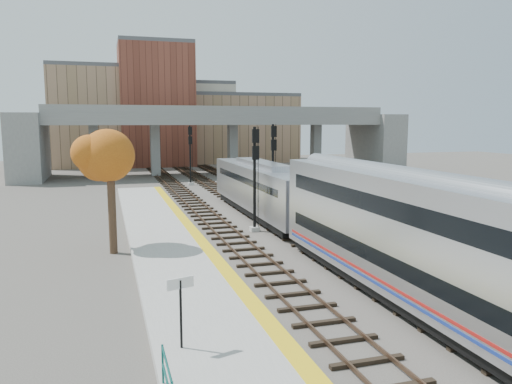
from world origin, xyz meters
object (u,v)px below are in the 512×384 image
object	(u,v)px
coach	(455,253)
signal_mast_far	(190,156)
car_a	(330,185)
locomotive	(262,188)
car_c	(352,179)
signal_mast_near	(255,180)
signal_mast_mid	(273,167)
car_b	(335,182)
tree	(110,160)

from	to	relation	value
coach	signal_mast_far	world-z (taller)	signal_mast_far
signal_mast_far	car_a	bearing A→B (deg)	-34.82
locomotive	coach	distance (m)	22.61
signal_mast_far	car_c	size ratio (longest dim) A/B	1.84
signal_mast_far	car_c	world-z (taller)	signal_mast_far
signal_mast_near	car_a	xyz separation A→B (m)	(13.54, 16.79, -2.83)
signal_mast_far	car_c	xyz separation A→B (m)	(19.00, -4.08, -2.86)
signal_mast_mid	signal_mast_near	bearing A→B (deg)	-116.42
signal_mast_near	car_b	size ratio (longest dim) A/B	1.77
signal_mast_near	signal_mast_mid	bearing A→B (deg)	63.58
coach	car_a	size ratio (longest dim) A/B	6.61
coach	signal_mast_near	world-z (taller)	signal_mast_near
tree	locomotive	bearing A→B (deg)	35.78
car_a	car_b	xyz separation A→B (m)	(1.74, 2.42, 0.01)
signal_mast_near	car_a	bearing A→B (deg)	51.12
car_b	signal_mast_near	bearing A→B (deg)	-135.17
signal_mast_far	tree	world-z (taller)	tree
signal_mast_near	car_c	world-z (taller)	signal_mast_near
signal_mast_far	car_b	bearing A→B (deg)	-24.60
signal_mast_mid	signal_mast_far	xyz separation A→B (m)	(-4.10, 17.96, -0.16)
signal_mast_far	tree	size ratio (longest dim) A/B	0.98
car_b	car_a	bearing A→B (deg)	-132.45
signal_mast_far	locomotive	bearing A→B (deg)	-84.32
car_a	car_c	size ratio (longest dim) A/B	1.00
car_b	tree	bearing A→B (deg)	-144.43
coach	signal_mast_mid	xyz separation A→B (m)	(2.00, 25.75, 0.81)
coach	car_a	world-z (taller)	coach
signal_mast_far	car_c	distance (m)	19.64
coach	signal_mast_near	bearing A→B (deg)	96.84
signal_mast_far	car_a	size ratio (longest dim) A/B	1.85
coach	signal_mast_near	xyz separation A→B (m)	(-2.10, 17.50, 0.72)
coach	car_b	bearing A→B (deg)	70.25
signal_mast_near	locomotive	bearing A→B (deg)	67.65
tree	signal_mast_mid	bearing A→B (deg)	40.29
tree	car_b	distance (m)	33.53
signal_mast_near	car_b	world-z (taller)	signal_mast_near
coach	car_b	world-z (taller)	coach
locomotive	signal_mast_far	world-z (taller)	signal_mast_far
coach	tree	xyz separation A→B (m)	(-11.41, 14.39, 2.49)
coach	car_b	size ratio (longest dim) A/B	6.26
locomotive	signal_mast_near	size ratio (longest dim) A/B	2.69
signal_mast_far	tree	distance (m)	30.82
coach	signal_mast_near	size ratio (longest dim) A/B	3.53
locomotive	signal_mast_far	bearing A→B (deg)	95.68
signal_mast_mid	car_a	xyz separation A→B (m)	(9.44, 8.54, -2.92)
signal_mast_mid	coach	bearing A→B (deg)	-94.44
locomotive	tree	size ratio (longest dim) A/B	2.67
coach	car_b	xyz separation A→B (m)	(13.18, 36.71, -2.10)
tree	car_c	world-z (taller)	tree
signal_mast_far	car_b	size ratio (longest dim) A/B	1.75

